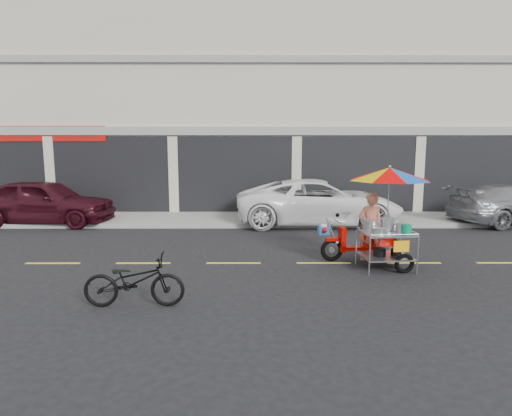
{
  "coord_description": "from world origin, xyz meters",
  "views": [
    {
      "loc": [
        -1.53,
        -9.19,
        2.59
      ],
      "look_at": [
        -1.5,
        0.6,
        1.15
      ],
      "focal_mm": 30.0,
      "sensor_mm": 36.0,
      "label": 1
    }
  ],
  "objects_px": {
    "white_pickup": "(318,202)",
    "food_vendor_rig": "(381,203)",
    "maroon_sedan": "(44,202)",
    "near_bicycle": "(134,281)"
  },
  "relations": [
    {
      "from": "white_pickup",
      "to": "near_bicycle",
      "type": "bearing_deg",
      "value": 150.88
    },
    {
      "from": "near_bicycle",
      "to": "food_vendor_rig",
      "type": "height_order",
      "value": "food_vendor_rig"
    },
    {
      "from": "near_bicycle",
      "to": "food_vendor_rig",
      "type": "relative_size",
      "value": 0.7
    },
    {
      "from": "white_pickup",
      "to": "food_vendor_rig",
      "type": "relative_size",
      "value": 2.34
    },
    {
      "from": "near_bicycle",
      "to": "maroon_sedan",
      "type": "bearing_deg",
      "value": 32.44
    },
    {
      "from": "maroon_sedan",
      "to": "food_vendor_rig",
      "type": "height_order",
      "value": "food_vendor_rig"
    },
    {
      "from": "white_pickup",
      "to": "food_vendor_rig",
      "type": "height_order",
      "value": "food_vendor_rig"
    },
    {
      "from": "maroon_sedan",
      "to": "near_bicycle",
      "type": "bearing_deg",
      "value": -141.99
    },
    {
      "from": "near_bicycle",
      "to": "food_vendor_rig",
      "type": "bearing_deg",
      "value": -64.67
    },
    {
      "from": "maroon_sedan",
      "to": "near_bicycle",
      "type": "relative_size",
      "value": 2.74
    }
  ]
}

